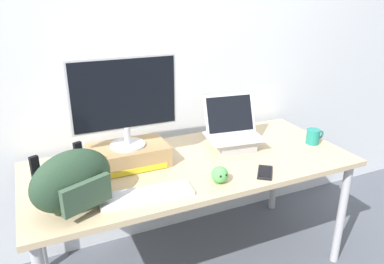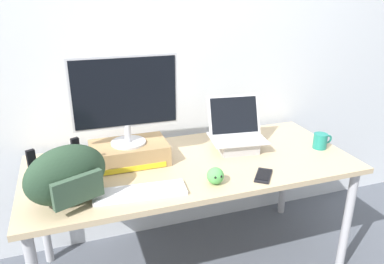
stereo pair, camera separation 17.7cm
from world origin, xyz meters
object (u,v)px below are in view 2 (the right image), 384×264
plush_toy (215,176)px  desktop_monitor (125,98)px  toner_box_yellow (129,153)px  messenger_backpack (67,175)px  external_keyboard (140,192)px  cell_phone (263,175)px  open_laptop (236,139)px  coffee_mug (321,141)px

plush_toy → desktop_monitor: bearing=133.5°
toner_box_yellow → plush_toy: 0.52m
toner_box_yellow → messenger_backpack: (-0.33, -0.32, 0.08)m
external_keyboard → messenger_backpack: messenger_backpack is taller
toner_box_yellow → messenger_backpack: 0.47m
toner_box_yellow → cell_phone: bearing=-32.3°
desktop_monitor → open_laptop: size_ratio=1.62×
desktop_monitor → toner_box_yellow: bearing=89.6°
desktop_monitor → open_laptop: 0.71m
messenger_backpack → coffee_mug: 1.47m
coffee_mug → desktop_monitor: bearing=170.9°
desktop_monitor → messenger_backpack: (-0.33, -0.32, -0.24)m
external_keyboard → plush_toy: bearing=2.0°
messenger_backpack → toner_box_yellow: bearing=21.2°
coffee_mug → cell_phone: (-0.50, -0.21, -0.04)m
messenger_backpack → plush_toy: size_ratio=4.88×
external_keyboard → cell_phone: bearing=2.1°
desktop_monitor → messenger_backpack: bearing=-134.8°
open_laptop → coffee_mug: 0.51m
messenger_backpack → coffee_mug: messenger_backpack is taller
open_laptop → coffee_mug: open_laptop is taller
open_laptop → external_keyboard: open_laptop is taller
toner_box_yellow → open_laptop: open_laptop is taller
desktop_monitor → external_keyboard: desktop_monitor is taller
open_laptop → coffee_mug: bearing=-9.9°
open_laptop → plush_toy: bearing=-121.1°
desktop_monitor → coffee_mug: 1.19m
external_keyboard → messenger_backpack: (-0.32, 0.04, 0.12)m
cell_phone → plush_toy: plush_toy is taller
desktop_monitor → cell_phone: desktop_monitor is taller
cell_phone → external_keyboard: bearing=-145.9°
toner_box_yellow → coffee_mug: toner_box_yellow is taller
open_laptop → messenger_backpack: 1.02m
cell_phone → open_laptop: bearing=124.5°
messenger_backpack → cell_phone: size_ratio=2.49×
open_laptop → messenger_backpack: (-0.97, -0.29, 0.07)m
messenger_backpack → cell_phone: messenger_backpack is taller
desktop_monitor → external_keyboard: (-0.02, -0.36, -0.36)m
external_keyboard → desktop_monitor: bearing=92.8°
coffee_mug → toner_box_yellow: bearing=170.9°
external_keyboard → cell_phone: external_keyboard is taller
toner_box_yellow → cell_phone: size_ratio=2.47×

